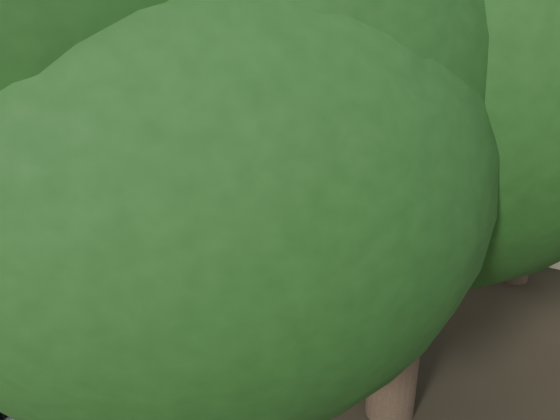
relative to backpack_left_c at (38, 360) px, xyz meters
The scene contains 40 objects.
ground 3.33m from the backpack_left_c, 76.87° to the left, with size 120.00×120.00×0.00m, color black.
sand_beach 19.23m from the backpack_left_c, 87.77° to the left, with size 40.00×22.00×0.02m, color tan.
water_bay 42.10m from the backpack_left_c, 137.93° to the left, with size 50.00×60.00×0.02m, color #2B515A.
distant_hill 64.52m from the backpack_left_c, 127.47° to the left, with size 32.00×16.00×12.00m, color black.
boardwalk 4.30m from the backpack_left_c, 79.91° to the left, with size 2.00×12.00×0.12m, color slate.
backpack_left_c is the anchor object (origin of this frame).
backpack_left_d 1.16m from the backpack_left_c, 89.76° to the left, with size 0.35×0.26×0.54m, color #0A0B73, non-canonical shape.
backpack_right_c 1.39m from the backpack_left_c, ahead, with size 0.40×0.29×0.69m, color #0A0B73, non-canonical shape.
backpack_right_d 1.60m from the backpack_left_c, 15.79° to the left, with size 0.36×0.26×0.55m, color #2F381A, non-canonical shape.
duffel_right_khaki 1.95m from the backpack_left_c, 43.21° to the left, with size 0.38×0.57×0.38m, color olive, non-canonical shape.
suitcase_on_boardwalk 0.62m from the backpack_left_c, 89.68° to the left, with size 0.36×0.20×0.56m, color black, non-canonical shape.
lone_suitcase_on_sand 11.26m from the backpack_left_c, 84.10° to the left, with size 0.46×0.26×0.72m, color black, non-canonical shape.
hat_white 0.43m from the backpack_left_c, 146.15° to the left, with size 0.39×0.39×0.13m, color silver, non-canonical shape.
kayak 12.75m from the backpack_left_c, 99.19° to the left, with size 0.62×2.83×0.28m, color #9D250D.
sun_lounger 13.06m from the backpack_left_c, 70.92° to the left, with size 0.62×1.93×0.62m, color silver, non-canonical shape.
tree_right_a 5.54m from the backpack_left_c, 11.07° to the right, with size 5.25×5.25×8.75m, color black, non-canonical shape.
tree_right_b 7.20m from the backpack_left_c, 21.65° to the left, with size 5.70×5.70×10.18m, color black, non-canonical shape.
tree_right_c 7.68m from the backpack_left_c, 51.54° to the left, with size 5.74×5.74×9.94m, color black, non-canonical shape.
tree_right_d 10.60m from the backpack_left_c, 49.56° to the left, with size 5.41×5.41×9.93m, color black, non-canonical shape.
tree_right_e 12.22m from the backpack_left_c, 63.78° to the left, with size 5.17×5.17×9.30m, color black, non-canonical shape.
tree_left_c 7.38m from the backpack_left_c, 118.81° to the left, with size 4.49×4.49×7.82m, color black, non-canonical shape.
tree_back_a 18.65m from the backpack_left_c, 92.73° to the left, with size 4.96×4.96×8.58m, color black, non-canonical shape.
tree_back_b 19.52m from the backpack_left_c, 81.60° to the left, with size 5.46×5.46×9.75m, color black, non-canonical shape.
tree_back_c 20.57m from the backpack_left_c, 73.25° to the left, with size 5.20×5.20×9.36m, color black, non-canonical shape.
tree_back_d 18.85m from the backpack_left_c, 105.79° to the left, with size 5.26×5.26×8.76m, color black, non-canonical shape.
palm_right_a 10.91m from the backpack_left_c, 67.46° to the left, with size 4.53×4.53×7.73m, color #134614, non-canonical shape.
palm_right_b 15.82m from the backpack_left_c, 68.45° to the left, with size 4.72×4.72×9.12m, color #134614, non-canonical shape.
palm_right_c 16.05m from the backpack_left_c, 78.51° to the left, with size 4.28×4.28×6.80m, color #134614, non-canonical shape.
palm_left_a 10.37m from the backpack_left_c, 111.43° to the left, with size 3.94×3.94×6.26m, color #134614, non-canonical shape.
rock_left_b 2.46m from the backpack_left_c, 154.23° to the left, with size 0.34×0.30×0.18m, color #4C473F, non-canonical shape.
rock_left_c 3.50m from the backpack_left_c, 110.31° to the left, with size 0.48×0.43×0.26m, color #4C473F, non-canonical shape.
rock_left_d 6.21m from the backpack_left_c, 103.37° to the left, with size 0.30×0.27×0.16m, color #4C473F, non-canonical shape.
rock_right_b 3.96m from the backpack_left_c, 32.57° to the left, with size 0.53×0.48×0.29m, color #4C473F, non-canonical shape.
rock_right_c 5.27m from the backpack_left_c, 60.82° to the left, with size 0.30×0.27×0.17m, color #4C473F, non-canonical shape.
rock_right_d 8.45m from the backpack_left_c, 62.24° to the left, with size 0.58×0.53×0.32m, color #4C473F, non-canonical shape.
shrub_left_b 4.32m from the backpack_left_c, 104.55° to the left, with size 0.78×0.78×0.70m, color #205319, non-canonical shape.
shrub_left_c 8.41m from the backpack_left_c, 106.76° to the left, with size 1.22×1.22×1.10m, color #205319, non-canonical shape.
shrub_right_a 2.65m from the backpack_left_c, ahead, with size 0.97×0.97×0.87m, color #205319, non-canonical shape.
shrub_right_b 5.85m from the backpack_left_c, 55.61° to the left, with size 1.26×1.26×1.13m, color #205319, non-canonical shape.
shrub_right_c 9.02m from the backpack_left_c, 70.13° to the left, with size 0.78×0.78×0.70m, color #205319, non-canonical shape.
Camera 1 is at (6.00, -7.65, 5.93)m, focal length 35.00 mm.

